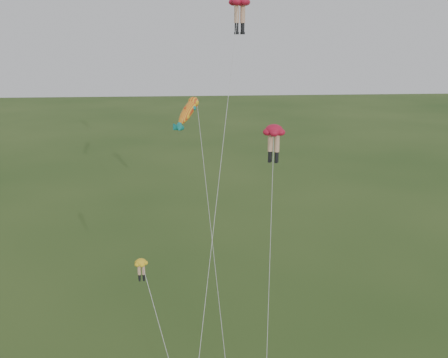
{
  "coord_description": "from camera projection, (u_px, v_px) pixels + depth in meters",
  "views": [
    {
      "loc": [
        -1.61,
        -27.78,
        21.78
      ],
      "look_at": [
        0.97,
        6.0,
        11.76
      ],
      "focal_mm": 40.0,
      "sensor_mm": 36.0,
      "label": 1
    }
  ],
  "objects": [
    {
      "name": "legs_kite_red_high",
      "position": [
        239.0,
        7.0,
        35.67
      ],
      "size": [
        5.08,
        13.62,
        24.37
      ],
      "rotation": [
        0.0,
        0.0,
        0.37
      ],
      "color": "#BA132F",
      "rests_on": "ground"
    },
    {
      "name": "legs_kite_red_mid",
      "position": [
        274.0,
        136.0,
        34.46
      ],
      "size": [
        2.67,
        9.23,
        15.67
      ],
      "rotation": [
        0.0,
        0.0,
        -0.46
      ],
      "color": "#BA132F",
      "rests_on": "ground"
    },
    {
      "name": "fish_kite",
      "position": [
        188.0,
        112.0,
        38.66
      ],
      "size": [
        3.47,
        12.74,
        17.15
      ],
      "rotation": [
        0.67,
        0.0,
        -0.64
      ],
      "color": "yellow",
      "rests_on": "ground"
    },
    {
      "name": "legs_kite_yellow",
      "position": [
        143.0,
        272.0,
        30.52
      ],
      "size": [
        2.85,
        3.57,
        8.45
      ],
      "rotation": [
        0.0,
        0.0,
        0.05
      ],
      "color": "yellow",
      "rests_on": "ground"
    }
  ]
}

